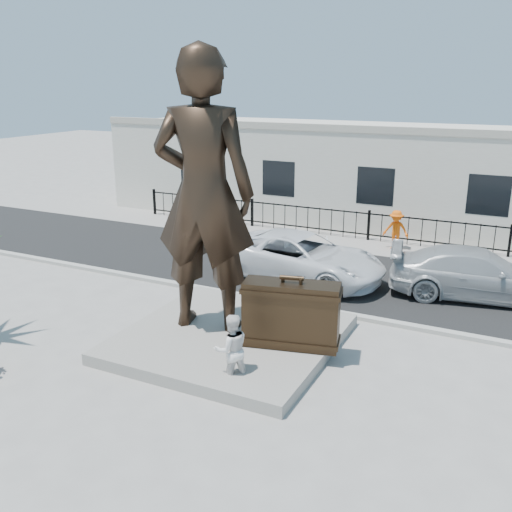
{
  "coord_description": "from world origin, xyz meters",
  "views": [
    {
      "loc": [
        6.01,
        -10.24,
        6.53
      ],
      "look_at": [
        0.0,
        2.0,
        2.3
      ],
      "focal_mm": 40.0,
      "sensor_mm": 36.0,
      "label": 1
    }
  ],
  "objects": [
    {
      "name": "statue",
      "position": [
        -1.3,
        1.7,
        3.83
      ],
      "size": [
        2.89,
        2.22,
        7.07
      ],
      "primitive_type": "imported",
      "rotation": [
        0.0,
        0.0,
        3.37
      ],
      "color": "black",
      "rests_on": "plinth"
    },
    {
      "name": "curb",
      "position": [
        0.0,
        4.5,
        0.06
      ],
      "size": [
        40.0,
        0.25,
        0.12
      ],
      "primitive_type": "cube",
      "color": "#A5A399",
      "rests_on": "ground"
    },
    {
      "name": "ground",
      "position": [
        0.0,
        0.0,
        0.0
      ],
      "size": [
        100.0,
        100.0,
        0.0
      ],
      "primitive_type": "plane",
      "color": "#9E9991",
      "rests_on": "ground"
    },
    {
      "name": "street",
      "position": [
        0.0,
        8.0,
        0.01
      ],
      "size": [
        40.0,
        7.0,
        0.01
      ],
      "primitive_type": "cube",
      "color": "black",
      "rests_on": "ground"
    },
    {
      "name": "building",
      "position": [
        0.0,
        17.0,
        2.2
      ],
      "size": [
        28.0,
        7.0,
        4.4
      ],
      "primitive_type": "cube",
      "color": "silver",
      "rests_on": "ground"
    },
    {
      "name": "plinth",
      "position": [
        -0.5,
        1.5,
        0.15
      ],
      "size": [
        5.2,
        5.2,
        0.3
      ],
      "primitive_type": "cube",
      "color": "gray",
      "rests_on": "ground"
    },
    {
      "name": "tourist",
      "position": [
        0.49,
        -0.24,
        0.83
      ],
      "size": [
        1.01,
        1.01,
        1.65
      ],
      "primitive_type": "imported",
      "rotation": [
        0.0,
        0.0,
        3.91
      ],
      "color": "white",
      "rests_on": "ground"
    },
    {
      "name": "suitcase",
      "position": [
        1.17,
        1.54,
        1.11
      ],
      "size": [
        2.41,
        1.23,
        1.62
      ],
      "primitive_type": "cube",
      "rotation": [
        0.0,
        0.0,
        0.23
      ],
      "color": "black",
      "rests_on": "plinth"
    },
    {
      "name": "worker",
      "position": [
        1.33,
        11.97,
        0.81
      ],
      "size": [
        1.03,
        0.61,
        1.57
      ],
      "primitive_type": "imported",
      "rotation": [
        0.0,
        0.0,
        -0.03
      ],
      "color": "#FF610D",
      "rests_on": "far_sidewalk"
    },
    {
      "name": "fence",
      "position": [
        0.0,
        12.8,
        0.6
      ],
      "size": [
        22.0,
        0.1,
        1.2
      ],
      "primitive_type": "cube",
      "color": "black",
      "rests_on": "ground"
    },
    {
      "name": "car_silver",
      "position": [
        4.8,
        7.75,
        0.78
      ],
      "size": [
        5.58,
        3.08,
        1.53
      ],
      "primitive_type": "imported",
      "rotation": [
        0.0,
        0.0,
        1.76
      ],
      "color": "#AAADAF",
      "rests_on": "street"
    },
    {
      "name": "car_white",
      "position": [
        -0.7,
        6.9,
        0.8
      ],
      "size": [
        5.97,
        3.24,
        1.59
      ],
      "primitive_type": "imported",
      "rotation": [
        0.0,
        0.0,
        1.46
      ],
      "color": "white",
      "rests_on": "street"
    },
    {
      "name": "far_sidewalk",
      "position": [
        0.0,
        12.0,
        0.01
      ],
      "size": [
        40.0,
        2.5,
        0.02
      ],
      "primitive_type": "cube",
      "color": "#9E9991",
      "rests_on": "ground"
    }
  ]
}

